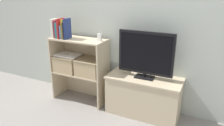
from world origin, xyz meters
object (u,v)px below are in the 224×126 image
(tv, at_px, (146,54))
(book_skyblue, at_px, (63,32))
(book_mustard, at_px, (65,29))
(storage_basket_left, at_px, (68,62))
(book_crimson, at_px, (61,28))
(book_navy, at_px, (67,29))
(tv_stand, at_px, (143,96))
(laptop, at_px, (68,55))
(storage_basket_right, at_px, (90,66))
(book_teal, at_px, (59,30))
(baby_monitor, at_px, (100,37))
(book_charcoal, at_px, (66,31))
(book_ivory, at_px, (55,28))
(book_maroon, at_px, (57,29))

(tv, xyz_separation_m, book_skyblue, (-1.09, -0.08, 0.18))
(book_mustard, height_order, storage_basket_left, book_mustard)
(book_crimson, distance_m, book_mustard, 0.06)
(book_crimson, height_order, book_navy, book_navy)
(tv_stand, height_order, laptop, laptop)
(tv, distance_m, storage_basket_left, 1.11)
(book_navy, height_order, storage_basket_right, book_navy)
(book_teal, distance_m, book_navy, 0.14)
(baby_monitor, bearing_deg, book_crimson, -173.03)
(baby_monitor, distance_m, laptop, 0.57)
(tv_stand, distance_m, tv, 0.54)
(book_mustard, relative_size, book_charcoal, 1.17)
(book_skyblue, height_order, laptop, book_skyblue)
(book_crimson, relative_size, storage_basket_right, 0.77)
(book_teal, xyz_separation_m, baby_monitor, (0.56, 0.06, -0.05))
(storage_basket_left, bearing_deg, book_crimson, -129.46)
(book_charcoal, distance_m, laptop, 0.35)
(book_ivory, height_order, laptop, book_ivory)
(storage_basket_right, bearing_deg, book_charcoal, -170.96)
(book_charcoal, relative_size, book_navy, 0.81)
(book_skyblue, relative_size, book_charcoal, 0.81)
(book_maroon, bearing_deg, book_skyblue, 0.00)
(book_skyblue, xyz_separation_m, book_charcoal, (0.05, 0.00, 0.02))
(book_crimson, relative_size, storage_basket_left, 0.77)
(book_crimson, distance_m, book_charcoal, 0.08)
(book_navy, relative_size, storage_basket_right, 0.79)
(book_crimson, xyz_separation_m, book_skyblue, (0.03, 0.00, -0.04))
(tv_stand, height_order, book_maroon, book_maroon)
(book_teal, bearing_deg, laptop, 34.91)
(book_maroon, relative_size, book_navy, 0.85)
(baby_monitor, bearing_deg, book_ivory, -174.19)
(book_ivory, relative_size, laptop, 0.72)
(baby_monitor, bearing_deg, book_navy, -171.39)
(book_teal, height_order, baby_monitor, book_teal)
(tv, distance_m, book_ivory, 1.25)
(book_skyblue, distance_m, book_navy, 0.09)
(book_ivory, relative_size, book_navy, 0.93)
(book_crimson, bearing_deg, tv, 4.08)
(book_ivory, height_order, book_navy, book_navy)
(book_teal, bearing_deg, book_crimson, 0.00)
(tv, height_order, book_skyblue, book_skyblue)
(book_charcoal, bearing_deg, book_crimson, -180.00)
(storage_basket_right, height_order, laptop, laptop)
(book_teal, height_order, book_mustard, book_mustard)
(book_mustard, xyz_separation_m, laptop, (-0.02, 0.05, -0.36))
(book_navy, bearing_deg, book_charcoal, 180.00)
(laptop, bearing_deg, book_maroon, -155.31)
(book_maroon, xyz_separation_m, book_mustard, (0.12, 0.00, 0.01))
(storage_basket_left, bearing_deg, book_maroon, -155.31)
(book_maroon, height_order, laptop, book_maroon)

